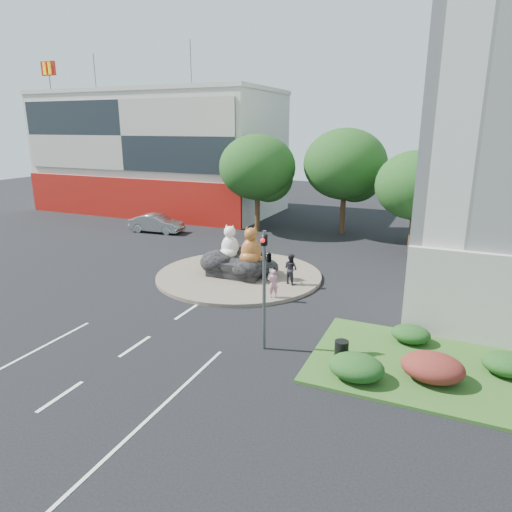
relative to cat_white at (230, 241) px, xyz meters
The scene contains 22 objects.
ground 10.33m from the cat_white, 86.47° to the right, with size 120.00×120.00×0.00m, color black.
roundabout_island 2.14m from the cat_white, ahead, with size 10.00×10.00×0.20m, color brown.
rock_plinth 1.62m from the cat_white, ahead, with size 3.20×2.60×0.90m, color black, non-canonical shape.
shophouse_block 25.23m from the cat_white, 134.27° to the left, with size 25.20×12.30×17.40m.
grass_verge 14.62m from the cat_white, 29.29° to the right, with size 10.00×6.00×0.12m, color #32551C.
tree_left 12.81m from the cat_white, 105.44° to the left, with size 6.46×6.46×8.27m.
tree_mid 14.86m from the cat_white, 75.21° to the left, with size 6.84×6.84×8.76m.
tree_right 14.13m from the cat_white, 45.85° to the left, with size 5.70×5.70×7.30m.
hedge_near_green 13.32m from the cat_white, 43.34° to the right, with size 2.00×1.60×0.90m, color #133E14.
hedge_red 14.65m from the cat_white, 33.69° to the right, with size 2.20×1.76×0.99m, color #541B16.
hedge_mid_green 16.12m from the cat_white, 24.23° to the right, with size 1.80×1.44×0.81m, color #133E14.
hedge_back_green 12.42m from the cat_white, 25.40° to the right, with size 1.60×1.28×0.72m, color #133E14.
traffic_light 10.01m from the cat_white, 54.72° to the right, with size 0.44×1.24×5.00m.
street_lamp 13.81m from the cat_white, ahead, with size 2.34×0.22×8.06m.
cat_white is the anchor object (origin of this frame).
cat_tabby 1.70m from the cat_white, 16.98° to the right, with size 1.35×1.17×2.25m, color #B95826, non-canonical shape.
kitten_calico 1.82m from the cat_white, 124.15° to the right, with size 0.61×0.53×1.01m, color beige, non-canonical shape.
kitten_white 3.33m from the cat_white, ahead, with size 0.46×0.40×0.76m, color beige, non-canonical shape.
pedestrian_pink 5.08m from the cat_white, 36.32° to the right, with size 0.55×0.36×1.52m, color #BF7B91.
pedestrian_dark 4.27m from the cat_white, ahead, with size 0.85×0.66×1.75m, color #22212A.
parked_car 13.82m from the cat_white, 144.29° to the left, with size 1.64×4.70×1.55m, color #929599.
litter_bin 11.97m from the cat_white, 41.99° to the right, with size 0.54×0.54×0.78m, color black.
Camera 1 is at (11.56, -13.78, 8.86)m, focal length 32.00 mm.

